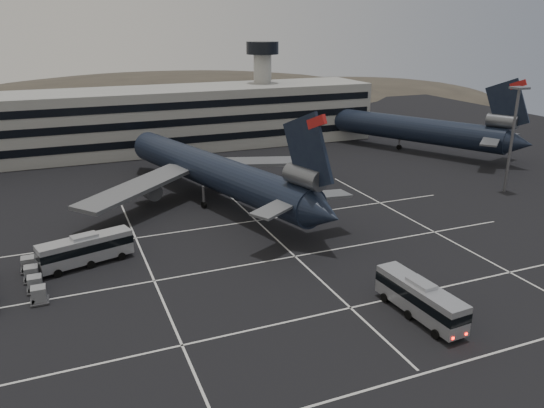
{
  "coord_description": "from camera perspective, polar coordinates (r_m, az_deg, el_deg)",
  "views": [
    {
      "loc": [
        -14.33,
        -52.34,
        28.49
      ],
      "look_at": [
        11.62,
        10.83,
        5.0
      ],
      "focal_mm": 35.0,
      "sensor_mm": 36.0,
      "label": 1
    }
  ],
  "objects": [
    {
      "name": "hills",
      "position": [
        228.3,
        -13.97,
        8.19
      ],
      "size": [
        352.0,
        180.0,
        44.0
      ],
      "color": "#38332B",
      "rests_on": "ground"
    },
    {
      "name": "uld_cluster",
      "position": [
        66.45,
        -26.37,
        -7.7
      ],
      "size": [
        8.18,
        11.75,
        1.8
      ],
      "rotation": [
        0.0,
        0.0,
        0.14
      ],
      "color": "#2D2D30",
      "rests_on": "ground"
    },
    {
      "name": "bus_far",
      "position": [
        69.11,
        -19.4,
        -4.53
      ],
      "size": [
        11.61,
        5.53,
        4.0
      ],
      "rotation": [
        0.0,
        0.0,
        1.84
      ],
      "color": "#9B9EA3",
      "rests_on": "ground"
    },
    {
      "name": "lightpole_right",
      "position": [
        100.22,
        24.59,
        7.7
      ],
      "size": [
        2.4,
        2.4,
        18.28
      ],
      "color": "slate",
      "rests_on": "ground"
    },
    {
      "name": "trijet_far",
      "position": [
        127.87,
        14.05,
        8.03
      ],
      "size": [
        33.65,
        53.36,
        18.08
      ],
      "rotation": [
        0.0,
        0.0,
        0.48
      ],
      "color": "black",
      "rests_on": "ground"
    },
    {
      "name": "trijet_main",
      "position": [
        87.65,
        -6.19,
        3.49
      ],
      "size": [
        45.56,
        56.64,
        18.08
      ],
      "rotation": [
        0.0,
        0.0,
        0.28
      ],
      "color": "black",
      "rests_on": "ground"
    },
    {
      "name": "terminal",
      "position": [
        125.86,
        -16.99,
        8.3
      ],
      "size": [
        125.0,
        26.0,
        24.0
      ],
      "color": "gray",
      "rests_on": "ground"
    },
    {
      "name": "ground",
      "position": [
        61.28,
        -6.28,
        -8.84
      ],
      "size": [
        260.0,
        260.0,
        0.0
      ],
      "primitive_type": "plane",
      "color": "black",
      "rests_on": "ground"
    },
    {
      "name": "bus_near",
      "position": [
        56.31,
        15.62,
        -9.65
      ],
      "size": [
        3.46,
        11.42,
        3.98
      ],
      "rotation": [
        0.0,
        0.0,
        0.07
      ],
      "color": "#9B9EA3",
      "rests_on": "ground"
    },
    {
      "name": "lane_markings",
      "position": [
        62.13,
        -5.63,
        -8.41
      ],
      "size": [
        90.0,
        55.62,
        0.01
      ],
      "color": "silver",
      "rests_on": "ground"
    }
  ]
}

